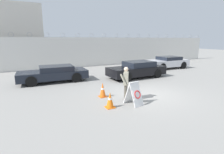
{
  "coord_description": "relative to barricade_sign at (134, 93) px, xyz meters",
  "views": [
    {
      "loc": [
        -5.77,
        -7.4,
        2.96
      ],
      "look_at": [
        -1.83,
        0.66,
        1.01
      ],
      "focal_mm": 28.0,
      "sensor_mm": 36.0,
      "label": 1
    }
  ],
  "objects": [
    {
      "name": "traffic_cone_mid",
      "position": [
        -0.87,
        1.66,
        -0.15
      ],
      "size": [
        0.39,
        0.39,
        0.76
      ],
      "color": "orange",
      "rests_on": "ground_plane"
    },
    {
      "name": "barricade_sign",
      "position": [
        0.0,
        0.0,
        0.0
      ],
      "size": [
        0.72,
        0.91,
        1.07
      ],
      "rotation": [
        0.0,
        0.0,
        0.23
      ],
      "color": "white",
      "rests_on": "ground_plane"
    },
    {
      "name": "security_guard",
      "position": [
        -0.04,
        0.71,
        0.38
      ],
      "size": [
        0.6,
        0.54,
        1.66
      ],
      "rotation": [
        0.0,
        0.0,
        -2.19
      ],
      "color": "#514C42",
      "rests_on": "ground_plane"
    },
    {
      "name": "building_block",
      "position": [
        -5.42,
        16.85,
        2.78
      ],
      "size": [
        6.02,
        5.48,
        6.63
      ],
      "color": "beige",
      "rests_on": "ground_plane"
    },
    {
      "name": "parked_car_rear_sedan",
      "position": [
        3.41,
        4.85,
        0.12
      ],
      "size": [
        4.64,
        2.08,
        1.28
      ],
      "rotation": [
        0.0,
        0.0,
        3.19
      ],
      "color": "black",
      "rests_on": "ground_plane"
    },
    {
      "name": "parked_car_far_side",
      "position": [
        8.73,
        7.19,
        0.11
      ],
      "size": [
        4.38,
        2.05,
        1.22
      ],
      "rotation": [
        0.0,
        0.0,
        3.13
      ],
      "color": "black",
      "rests_on": "ground_plane"
    },
    {
      "name": "perimeter_wall",
      "position": [
        1.5,
        12.14,
        1.06
      ],
      "size": [
        36.0,
        0.3,
        3.61
      ],
      "color": "silver",
      "rests_on": "ground_plane"
    },
    {
      "name": "ground_plane",
      "position": [
        1.5,
        0.99,
        -0.53
      ],
      "size": [
        90.0,
        90.0,
        0.0
      ],
      "primitive_type": "plane",
      "color": "gray"
    },
    {
      "name": "parked_car_front_coupe",
      "position": [
        -2.65,
        6.27,
        0.06
      ],
      "size": [
        4.7,
        1.99,
        1.13
      ],
      "rotation": [
        0.0,
        0.0,
        3.12
      ],
      "color": "black",
      "rests_on": "ground_plane"
    },
    {
      "name": "traffic_cone_near",
      "position": [
        -1.16,
        0.15,
        -0.18
      ],
      "size": [
        0.4,
        0.4,
        0.71
      ],
      "color": "orange",
      "rests_on": "ground_plane"
    }
  ]
}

